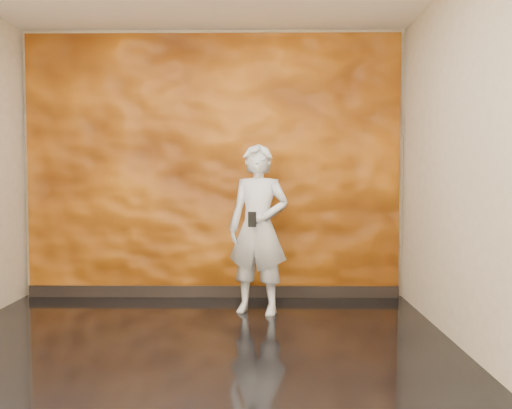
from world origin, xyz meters
The scene contains 5 objects.
room centered at (0.00, 0.00, 1.40)m, with size 4.02×4.02×2.81m.
feature_wall centered at (0.00, 1.96, 1.38)m, with size 3.90×0.06×2.75m, color #C96910.
baseboard centered at (0.00, 1.92, 0.06)m, with size 3.90×0.04×0.12m, color black.
man centered at (0.48, 1.25, 0.79)m, with size 0.57×0.38×1.57m, color #969CA5.
phone centered at (0.43, 1.04, 0.89)m, with size 0.07×0.01×0.14m, color black.
Camera 1 is at (0.52, -4.03, 1.29)m, focal length 40.00 mm.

